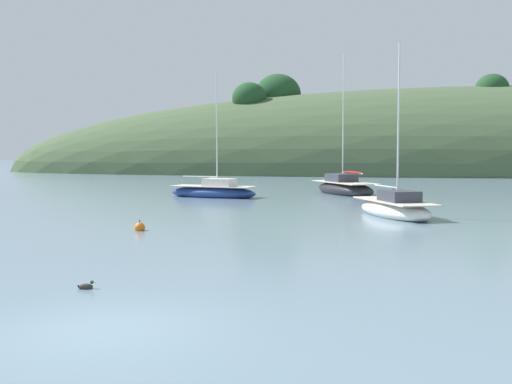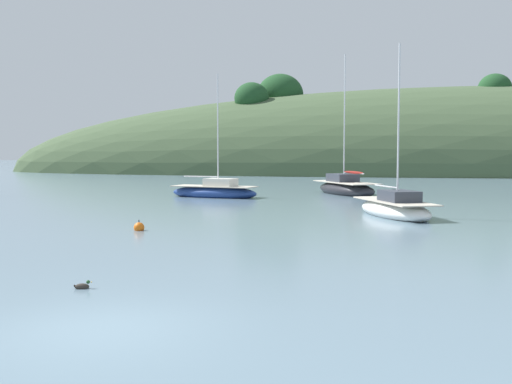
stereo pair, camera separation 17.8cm
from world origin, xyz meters
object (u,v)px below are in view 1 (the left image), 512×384
object	(u,v)px
sailboat_white_near	(344,188)
sailboat_yellow_far	(214,191)
sailboat_teal_outer	(395,208)
duck_lone_right	(86,287)
mooring_buoy_outer	(140,228)

from	to	relation	value
sailboat_white_near	sailboat_yellow_far	size ratio (longest dim) A/B	1.22
sailboat_teal_outer	sailboat_yellow_far	bearing A→B (deg)	136.12
sailboat_white_near	duck_lone_right	xyz separation A→B (m)	(-6.26, -33.38, -0.41)
sailboat_yellow_far	mooring_buoy_outer	size ratio (longest dim) A/B	16.61
sailboat_teal_outer	mooring_buoy_outer	xyz separation A→B (m)	(-10.91, -7.16, -0.28)
sailboat_teal_outer	sailboat_yellow_far	size ratio (longest dim) A/B	0.98
sailboat_teal_outer	sailboat_yellow_far	distance (m)	16.26
sailboat_white_near	sailboat_teal_outer	xyz separation A→B (m)	(2.42, -15.80, -0.06)
sailboat_white_near	mooring_buoy_outer	bearing A→B (deg)	-110.29
sailboat_white_near	sailboat_teal_outer	world-z (taller)	sailboat_white_near
sailboat_yellow_far	mooring_buoy_outer	distance (m)	18.45
sailboat_teal_outer	sailboat_yellow_far	xyz separation A→B (m)	(-11.72, 11.27, 0.00)
sailboat_teal_outer	sailboat_yellow_far	world-z (taller)	sailboat_yellow_far
sailboat_white_near	duck_lone_right	size ratio (longest dim) A/B	25.96
sailboat_yellow_far	mooring_buoy_outer	world-z (taller)	sailboat_yellow_far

